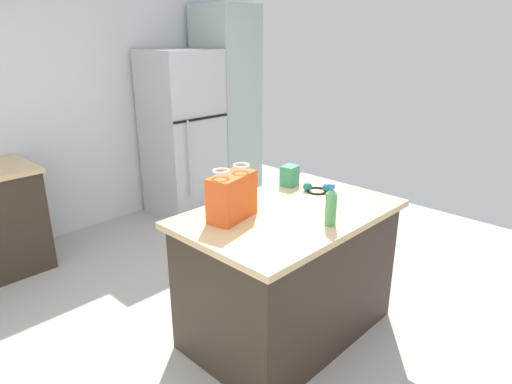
{
  "coord_description": "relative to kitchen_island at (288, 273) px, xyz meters",
  "views": [
    {
      "loc": [
        -1.81,
        -1.77,
        1.95
      ],
      "look_at": [
        0.22,
        0.2,
        0.94
      ],
      "focal_mm": 31.39,
      "sensor_mm": 36.0,
      "label": 1
    }
  ],
  "objects": [
    {
      "name": "shopping_bag",
      "position": [
        -0.34,
        0.17,
        0.59
      ],
      "size": [
        0.34,
        0.22,
        0.32
      ],
      "color": "#DB511E",
      "rests_on": "kitchen_island"
    },
    {
      "name": "ground",
      "position": [
        -0.22,
        0.1,
        -0.45
      ],
      "size": [
        6.29,
        6.29,
        0.0
      ],
      "primitive_type": "plane",
      "color": "#ADA89E"
    },
    {
      "name": "ear_defenders",
      "position": [
        0.41,
        0.09,
        0.47
      ],
      "size": [
        0.21,
        0.21,
        0.06
      ],
      "color": "black",
      "rests_on": "kitchen_island"
    },
    {
      "name": "kitchen_island",
      "position": [
        0.0,
        0.0,
        0.0
      ],
      "size": [
        1.4,
        0.91,
        0.89
      ],
      "color": "#33281E",
      "rests_on": "ground"
    },
    {
      "name": "bottle",
      "position": [
        -0.01,
        -0.31,
        0.56
      ],
      "size": [
        0.07,
        0.07,
        0.25
      ],
      "color": "#4C9956",
      "rests_on": "kitchen_island"
    },
    {
      "name": "refrigerator",
      "position": [
        0.91,
        2.31,
        0.45
      ],
      "size": [
        0.73,
        0.71,
        1.8
      ],
      "color": "#B7B7BC",
      "rests_on": "ground"
    },
    {
      "name": "tall_cabinet",
      "position": [
        1.58,
        2.31,
        0.68
      ],
      "size": [
        0.57,
        0.64,
        2.26
      ],
      "color": "#9EB2A8",
      "rests_on": "ground"
    },
    {
      "name": "small_box",
      "position": [
        0.37,
        0.32,
        0.52
      ],
      "size": [
        0.13,
        0.12,
        0.15
      ],
      "primitive_type": "cube",
      "rotation": [
        0.0,
        0.0,
        0.15
      ],
      "color": "#388E66",
      "rests_on": "kitchen_island"
    },
    {
      "name": "back_wall",
      "position": [
        -0.23,
        2.72,
        0.86
      ],
      "size": [
        5.21,
        0.13,
        2.62
      ],
      "color": "silver",
      "rests_on": "ground"
    }
  ]
}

